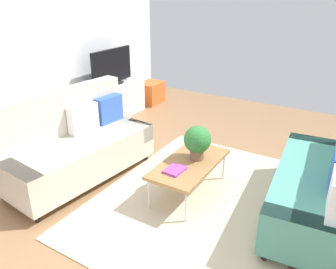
% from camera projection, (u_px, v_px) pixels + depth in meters
% --- Properties ---
extents(ground_plane, '(7.68, 7.68, 0.00)m').
position_uv_depth(ground_plane, '(192.00, 195.00, 3.97)').
color(ground_plane, '#936B47').
extents(wall_far, '(6.40, 0.12, 2.90)m').
position_uv_depth(wall_far, '(19.00, 50.00, 4.72)').
color(wall_far, silver).
rests_on(wall_far, ground_plane).
extents(area_rug, '(2.90, 2.20, 0.01)m').
position_uv_depth(area_rug, '(202.00, 200.00, 3.87)').
color(area_rug, beige).
rests_on(area_rug, ground_plane).
extents(couch_beige, '(1.98, 1.04, 1.10)m').
position_uv_depth(couch_beige, '(76.00, 144.00, 4.21)').
color(couch_beige, beige).
rests_on(couch_beige, ground_plane).
extents(couch_green, '(1.97, 1.01, 1.10)m').
position_uv_depth(couch_green, '(327.00, 183.00, 3.38)').
color(couch_green, teal).
rests_on(couch_green, ground_plane).
extents(coffee_table, '(1.10, 0.56, 0.42)m').
position_uv_depth(coffee_table, '(189.00, 164.00, 3.85)').
color(coffee_table, '#9E7042').
rests_on(coffee_table, ground_plane).
extents(tv_console, '(1.40, 0.44, 0.64)m').
position_uv_depth(tv_console, '(113.00, 101.00, 6.21)').
color(tv_console, silver).
rests_on(tv_console, ground_plane).
extents(tv, '(1.00, 0.20, 0.64)m').
position_uv_depth(tv, '(112.00, 68.00, 5.94)').
color(tv, black).
rests_on(tv, tv_console).
extents(storage_trunk, '(0.52, 0.40, 0.44)m').
position_uv_depth(storage_trunk, '(151.00, 93.00, 7.06)').
color(storage_trunk, orange).
rests_on(storage_trunk, ground_plane).
extents(potted_plant, '(0.32, 0.32, 0.40)m').
position_uv_depth(potted_plant, '(197.00, 141.00, 3.83)').
color(potted_plant, brown).
rests_on(potted_plant, coffee_table).
extents(table_book_0, '(0.25, 0.19, 0.03)m').
position_uv_depth(table_book_0, '(175.00, 170.00, 3.65)').
color(table_book_0, purple).
rests_on(table_book_0, coffee_table).
extents(vase_0, '(0.14, 0.14, 0.18)m').
position_uv_depth(vase_0, '(87.00, 87.00, 5.61)').
color(vase_0, silver).
rests_on(vase_0, tv_console).
extents(bottle_0, '(0.05, 0.05, 0.19)m').
position_uv_depth(bottle_0, '(99.00, 84.00, 5.72)').
color(bottle_0, '#3F8C4C').
rests_on(bottle_0, tv_console).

